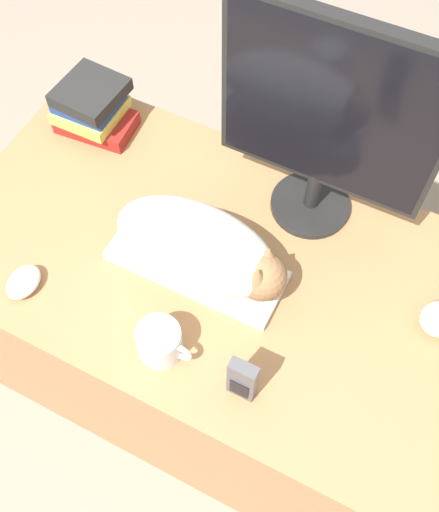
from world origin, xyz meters
name	(u,v)px	position (x,y,z in m)	size (l,w,h in m)	color
ground_plane	(184,482)	(0.00, 0.00, 0.00)	(12.00, 12.00, 0.00)	gray
desk	(237,339)	(0.00, 0.36, 0.39)	(1.43, 0.72, 0.78)	#9E7047
keyboard	(196,265)	(-0.10, 0.33, 0.79)	(0.41, 0.15, 0.02)	silver
cat	(202,249)	(-0.08, 0.33, 0.88)	(0.40, 0.20, 0.15)	white
monitor	(329,119)	(0.07, 0.60, 1.09)	(0.47, 0.19, 0.54)	black
computer_mouse	(23,282)	(-0.42, 0.11, 0.80)	(0.07, 0.09, 0.04)	silver
coffee_mug	(160,342)	(-0.07, 0.12, 0.82)	(0.12, 0.10, 0.08)	silver
baseball	(439,319)	(0.43, 0.43, 0.82)	(0.08, 0.08, 0.08)	beige
phone	(242,380)	(0.12, 0.11, 0.85)	(0.06, 0.03, 0.14)	#4C4C51
book_stack	(92,108)	(-0.54, 0.59, 0.85)	(0.21, 0.17, 0.14)	maroon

